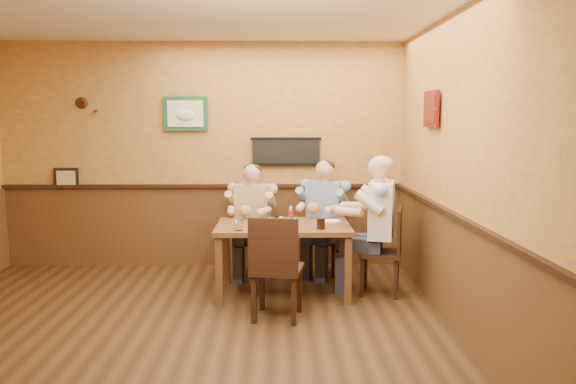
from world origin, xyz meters
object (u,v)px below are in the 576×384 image
Objects in this scene: chair_right_end at (380,251)px; salt_shaker at (281,221)px; pepper_shaker at (276,220)px; hot_sauce_bottle at (291,217)px; chair_back_left at (253,240)px; dining_table at (283,233)px; chair_near_side at (277,266)px; diner_tan_shirt at (253,225)px; diner_white_elder at (381,233)px; water_glass_mid at (292,223)px; chair_back_right at (325,239)px; diner_blue_polo at (325,223)px; cola_tumbler at (321,224)px; water_glass_left at (239,224)px.

salt_shaker is at bearing -75.65° from chair_right_end.
hot_sauce_bottle is at bearing -40.12° from pepper_shaker.
chair_right_end reaches higher than pepper_shaker.
chair_back_left is 0.87m from pepper_shaker.
dining_table is 0.76m from chair_near_side.
diner_tan_shirt reaches higher than salt_shaker.
pepper_shaker is (-0.07, 0.02, 0.13)m from dining_table.
diner_white_elder reaches higher than water_glass_mid.
hot_sauce_bottle is at bearing -70.43° from chair_right_end.
dining_table is 1.05m from chair_right_end.
diner_blue_polo is at bearing 0.00° from chair_back_right.
chair_back_left is 0.68× the size of diner_blue_polo.
water_glass_mid is at bearing -174.75° from cola_tumbler.
cola_tumbler is at bearing 5.25° from water_glass_mid.
chair_back_left reaches higher than pepper_shaker.
diner_blue_polo is 10.21× the size of water_glass_left.
diner_white_elder is at bearing 11.35° from water_glass_left.
chair_back_right is 0.94m from chair_right_end.
chair_back_left reaches higher than salt_shaker.
water_glass_mid is at bearing -57.62° from diner_tan_shirt.
chair_back_right is 0.70× the size of diner_blue_polo.
water_glass_left is 0.52m from salt_shaker.
diner_tan_shirt is 9.89× the size of water_glass_left.
chair_near_side is 0.74× the size of diner_white_elder.
chair_back_right reaches higher than dining_table.
cola_tumbler is (0.73, -1.01, 0.21)m from diner_tan_shirt.
chair_back_right is 1.20m from water_glass_mid.
water_glass_mid is (0.43, -1.04, 0.40)m from chair_back_left.
dining_table is 11.57× the size of water_glass_left.
diner_blue_polo is 1.15m from water_glass_mid.
water_glass_left is 1.44× the size of pepper_shaker.
pepper_shaker is (0.37, 0.34, -0.02)m from water_glass_left.
water_glass_left is at bearing -176.01° from cola_tumbler.
hot_sauce_bottle is at bearing 152.52° from cola_tumbler.
dining_table is 1.06× the size of diner_white_elder.
diner_tan_shirt reaches higher than water_glass_left.
water_glass_left reaches higher than cola_tumbler.
cola_tumbler reaches higher than dining_table.
chair_back_right is 0.88m from diner_tan_shirt.
pepper_shaker is (-0.01, 0.76, 0.30)m from chair_near_side.
chair_right_end is 0.70× the size of diner_white_elder.
pepper_shaker is (-1.10, 0.04, 0.13)m from diner_white_elder.
water_glass_left is 1.08× the size of cola_tumbler.
chair_back_right is 7.14× the size of water_glass_left.
chair_back_left is 1.52m from chair_near_side.
chair_back_left is 7.50× the size of cola_tumbler.
chair_near_side reaches higher than pepper_shaker.
diner_white_elder is at bearing 15.65° from water_glass_mid.
hot_sauce_bottle is (-0.00, 0.18, 0.03)m from water_glass_mid.
diner_white_elder reaches higher than pepper_shaker.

